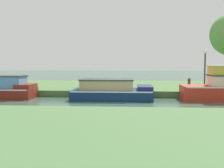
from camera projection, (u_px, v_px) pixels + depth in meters
The scene contains 6 objects.
ground_plane at pixel (113, 102), 15.07m from camera, with size 120.00×120.00×0.00m, color #385547.
riverbank_far at pixel (119, 87), 22.01m from camera, with size 72.00×10.00×0.40m, color #4A6E3B.
riverbank_near at pixel (84, 151), 6.10m from camera, with size 72.00×10.00×0.40m, color #4A6E40.
navy_barge at pixel (112, 91), 16.23m from camera, with size 4.65×2.36×1.20m.
lamp_post at pixel (205, 64), 17.98m from camera, with size 0.24×0.24×2.58m.
mooring_post_near at pixel (189, 84), 17.30m from camera, with size 0.17×0.17×0.77m, color #502F29.
Camera 1 is at (1.07, -14.91, 2.16)m, focal length 44.38 mm.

